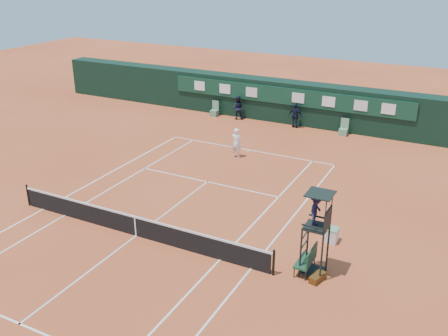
{
  "coord_description": "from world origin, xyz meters",
  "views": [
    {
      "loc": [
        12.02,
        -15.04,
        11.1
      ],
      "look_at": [
        1.22,
        6.0,
        1.2
      ],
      "focal_mm": 40.0,
      "sensor_mm": 36.0,
      "label": 1
    }
  ],
  "objects_px": {
    "umpire_chair": "(317,217)",
    "player_bench": "(308,259)",
    "player": "(236,143)",
    "tennis_net": "(135,225)",
    "cooler": "(331,235)"
  },
  "relations": [
    {
      "from": "umpire_chair",
      "to": "player_bench",
      "type": "height_order",
      "value": "umpire_chair"
    },
    {
      "from": "player_bench",
      "to": "player",
      "type": "relative_size",
      "value": 0.65
    },
    {
      "from": "umpire_chair",
      "to": "tennis_net",
      "type": "bearing_deg",
      "value": -174.3
    },
    {
      "from": "umpire_chair",
      "to": "player_bench",
      "type": "distance_m",
      "value": 1.87
    },
    {
      "from": "player_bench",
      "to": "cooler",
      "type": "relative_size",
      "value": 1.86
    },
    {
      "from": "player",
      "to": "player_bench",
      "type": "bearing_deg",
      "value": 130.67
    },
    {
      "from": "player_bench",
      "to": "tennis_net",
      "type": "bearing_deg",
      "value": -174.19
    },
    {
      "from": "tennis_net",
      "to": "umpire_chair",
      "type": "xyz_separation_m",
      "value": [
        7.7,
        0.77,
        1.95
      ]
    },
    {
      "from": "tennis_net",
      "to": "player_bench",
      "type": "bearing_deg",
      "value": 5.81
    },
    {
      "from": "player_bench",
      "to": "cooler",
      "type": "bearing_deg",
      "value": 86.36
    },
    {
      "from": "umpire_chair",
      "to": "player",
      "type": "xyz_separation_m",
      "value": [
        -7.93,
        9.68,
        -1.54
      ]
    },
    {
      "from": "player_bench",
      "to": "cooler",
      "type": "height_order",
      "value": "player_bench"
    },
    {
      "from": "umpire_chair",
      "to": "player",
      "type": "height_order",
      "value": "umpire_chair"
    },
    {
      "from": "tennis_net",
      "to": "cooler",
      "type": "relative_size",
      "value": 20.0
    },
    {
      "from": "umpire_chair",
      "to": "cooler",
      "type": "relative_size",
      "value": 5.3
    }
  ]
}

